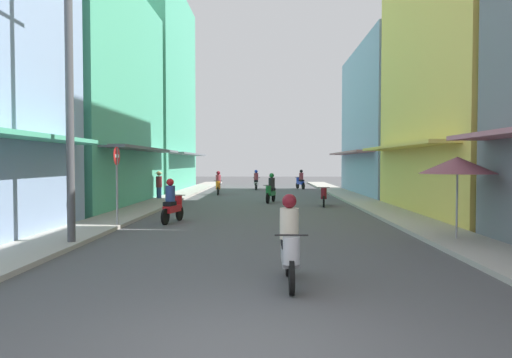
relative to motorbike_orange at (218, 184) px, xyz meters
name	(u,v)px	position (x,y,z in m)	size (l,w,h in m)	color
ground_plane	(262,206)	(3.00, -7.92, -0.70)	(96.30, 96.30, 0.00)	#4C4C4F
sidewalk_left	(154,204)	(-2.36, -7.92, -0.64)	(1.77, 51.77, 0.12)	#ADA89E
sidewalk_right	(370,205)	(8.36, -7.92, -0.64)	(1.77, 51.77, 0.12)	#ADA89E
building_left_mid	(77,96)	(-6.24, -7.79, 4.74)	(7.05, 11.87, 10.90)	#4CB28C
building_left_far	(145,92)	(-6.24, 5.15, 6.91)	(7.05, 12.33, 15.25)	#4CB28C
building_right_mid	(489,10)	(12.24, -11.61, 7.62)	(7.05, 10.82, 16.67)	#EFD159
building_right_far	(402,121)	(12.24, 0.41, 4.19)	(7.05, 12.21, 9.80)	#8CA5CC
motorbike_orange	(218,184)	(0.00, 0.00, 0.00)	(0.55, 1.81, 1.58)	black
motorbike_blue	(300,180)	(5.98, 6.76, 0.00)	(0.73, 1.75, 1.58)	black
motorbike_green	(271,189)	(3.47, -6.08, 0.00)	(0.67, 1.77, 1.58)	black
motorbike_red	(172,203)	(-0.10, -14.46, 0.00)	(0.63, 1.79, 1.58)	black
motorbike_white	(256,181)	(2.41, 5.60, 0.00)	(0.55, 1.81, 1.58)	black
motorbike_maroon	(324,196)	(6.04, -8.10, -0.20)	(0.55, 1.81, 0.96)	black
motorbike_silver	(290,244)	(3.66, -22.71, 0.00)	(0.55, 1.81, 1.58)	black
pedestrian_foreground	(159,184)	(-2.88, -4.65, 0.25)	(0.44, 0.44, 1.69)	#334C8C
vendor_umbrella	(457,165)	(8.30, -18.39, 1.36)	(1.98, 1.98, 2.29)	#99999E
utility_pole	(69,88)	(-1.73, -19.14, 3.32)	(0.20, 1.20, 7.89)	#4C4C4F
street_sign_no_entry	(117,175)	(-1.63, -15.83, 1.01)	(0.07, 0.60, 2.65)	gray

